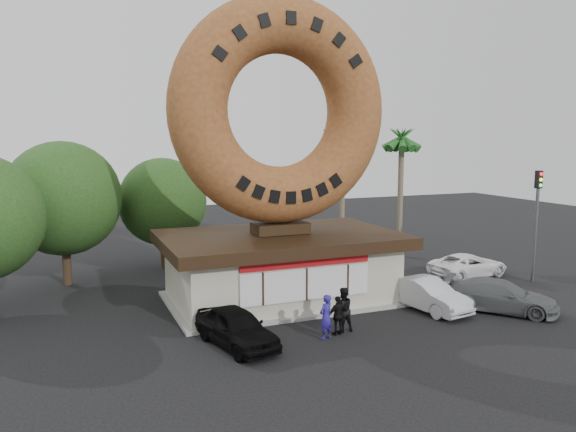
# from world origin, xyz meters

# --- Properties ---
(ground) EXTENTS (90.00, 90.00, 0.00)m
(ground) POSITION_xyz_m (0.00, 0.00, 0.00)
(ground) COLOR black
(ground) RESTS_ON ground
(donut_shop) EXTENTS (11.20, 7.20, 3.80)m
(donut_shop) POSITION_xyz_m (0.00, 5.98, 1.77)
(donut_shop) COLOR #BDB8A2
(donut_shop) RESTS_ON ground
(giant_donut) EXTENTS (10.47, 2.67, 10.47)m
(giant_donut) POSITION_xyz_m (0.00, 6.00, 9.04)
(giant_donut) COLOR #985F2C
(giant_donut) RESTS_ON donut_shop
(tree_west) EXTENTS (6.00, 6.00, 7.65)m
(tree_west) POSITION_xyz_m (-9.50, 13.00, 4.64)
(tree_west) COLOR #473321
(tree_west) RESTS_ON ground
(tree_mid) EXTENTS (5.20, 5.20, 6.63)m
(tree_mid) POSITION_xyz_m (-4.00, 15.00, 4.02)
(tree_mid) COLOR #473321
(tree_mid) RESTS_ON ground
(palm_near) EXTENTS (2.60, 2.60, 9.75)m
(palm_near) POSITION_xyz_m (7.50, 14.00, 8.41)
(palm_near) COLOR #726651
(palm_near) RESTS_ON ground
(palm_far) EXTENTS (2.60, 2.60, 8.75)m
(palm_far) POSITION_xyz_m (11.00, 12.50, 7.48)
(palm_far) COLOR #726651
(palm_far) RESTS_ON ground
(street_lamp) EXTENTS (2.11, 0.20, 8.00)m
(street_lamp) POSITION_xyz_m (-1.86, 16.00, 4.48)
(street_lamp) COLOR #59595E
(street_lamp) RESTS_ON ground
(traffic_signal) EXTENTS (0.30, 0.38, 6.07)m
(traffic_signal) POSITION_xyz_m (14.00, 3.99, 3.87)
(traffic_signal) COLOR #59595E
(traffic_signal) RESTS_ON ground
(person_left) EXTENTS (0.77, 0.65, 1.79)m
(person_left) POSITION_xyz_m (-0.29, 0.42, 0.89)
(person_left) COLOR navy
(person_left) RESTS_ON ground
(person_center) EXTENTS (0.89, 0.69, 1.83)m
(person_center) POSITION_xyz_m (0.73, 0.95, 0.92)
(person_center) COLOR black
(person_center) RESTS_ON ground
(person_right) EXTENTS (0.96, 0.46, 1.60)m
(person_right) POSITION_xyz_m (0.37, 0.64, 0.80)
(person_right) COLOR black
(person_right) RESTS_ON ground
(car_black) EXTENTS (2.66, 4.52, 1.44)m
(car_black) POSITION_xyz_m (-3.73, 1.05, 0.72)
(car_black) COLOR black
(car_black) RESTS_ON ground
(car_silver) EXTENTS (2.22, 4.53, 1.43)m
(car_silver) POSITION_xyz_m (5.66, 2.06, 0.71)
(car_silver) COLOR #BABBBF
(car_silver) RESTS_ON ground
(car_grey) EXTENTS (4.74, 5.00, 1.42)m
(car_grey) POSITION_xyz_m (8.60, 0.60, 0.71)
(car_grey) COLOR slate
(car_grey) RESTS_ON ground
(car_white) EXTENTS (4.89, 2.64, 1.30)m
(car_white) POSITION_xyz_m (11.56, 6.32, 0.65)
(car_white) COLOR white
(car_white) RESTS_ON ground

